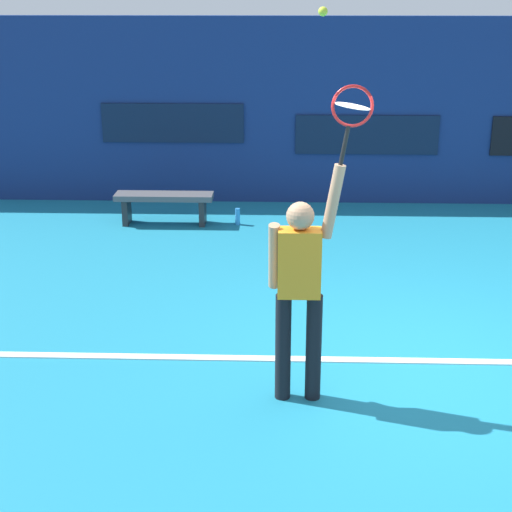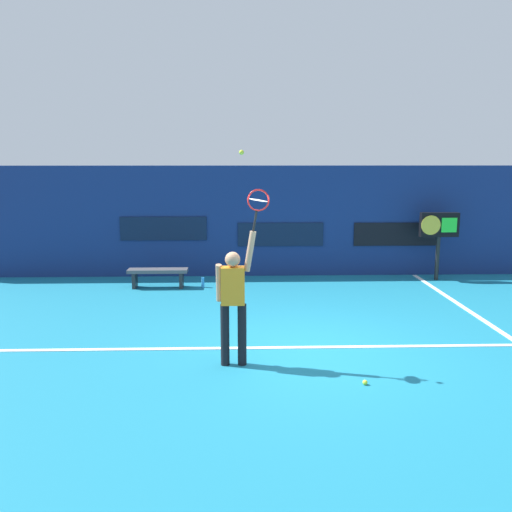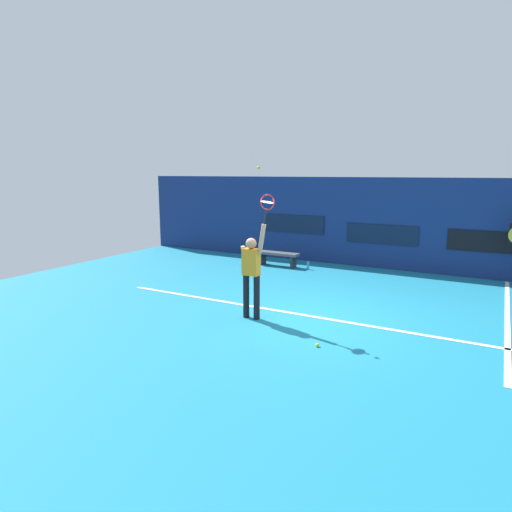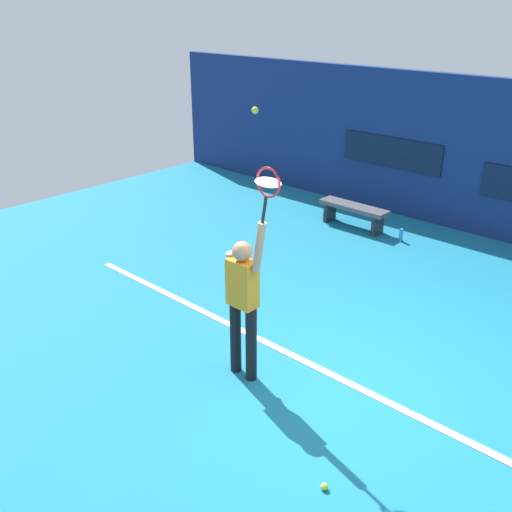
% 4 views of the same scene
% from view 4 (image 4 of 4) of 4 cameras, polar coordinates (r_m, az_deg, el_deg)
% --- Properties ---
extents(ground_plane, '(18.00, 18.00, 0.00)m').
position_cam_4_polar(ground_plane, '(6.88, 9.54, -12.90)').
color(ground_plane, teal).
extents(sponsor_banner_portside, '(2.20, 0.03, 0.60)m').
position_cam_4_polar(sponsor_banner_portside, '(12.20, 12.98, 9.79)').
color(sponsor_banner_portside, '#0C1933').
extents(court_baseline, '(10.00, 0.10, 0.01)m').
position_cam_4_polar(court_baseline, '(6.94, 9.95, -12.54)').
color(court_baseline, white).
rests_on(court_baseline, ground_plane).
extents(tennis_player, '(0.58, 0.31, 1.99)m').
position_cam_4_polar(tennis_player, '(6.55, -1.26, -4.11)').
color(tennis_player, black).
rests_on(tennis_player, ground_plane).
extents(tennis_racket, '(0.36, 0.27, 0.62)m').
position_cam_4_polar(tennis_racket, '(5.79, 1.14, 6.86)').
color(tennis_racket, black).
extents(tennis_ball, '(0.07, 0.07, 0.07)m').
position_cam_4_polar(tennis_ball, '(5.82, -0.10, 13.99)').
color(tennis_ball, '#CCE033').
extents(court_bench, '(1.40, 0.36, 0.45)m').
position_cam_4_polar(court_bench, '(11.43, 9.45, 4.37)').
color(court_bench, '#4C4C51').
rests_on(court_bench, ground_plane).
extents(water_bottle, '(0.07, 0.07, 0.24)m').
position_cam_4_polar(water_bottle, '(11.01, 13.90, 2.00)').
color(water_bottle, '#338CD8').
rests_on(water_bottle, ground_plane).
extents(spare_ball, '(0.07, 0.07, 0.07)m').
position_cam_4_polar(spare_ball, '(5.72, 6.66, -21.35)').
color(spare_ball, '#CCE033').
rests_on(spare_ball, ground_plane).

